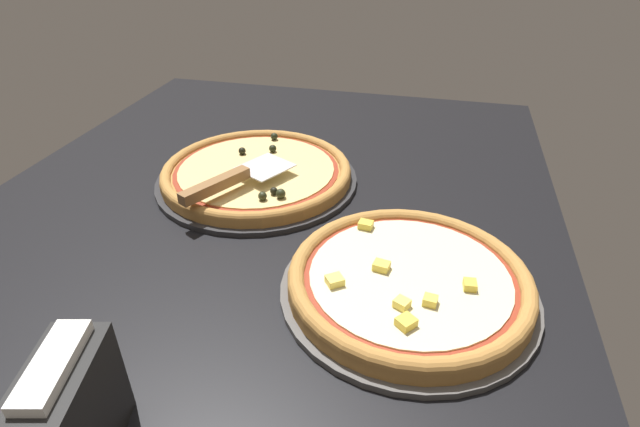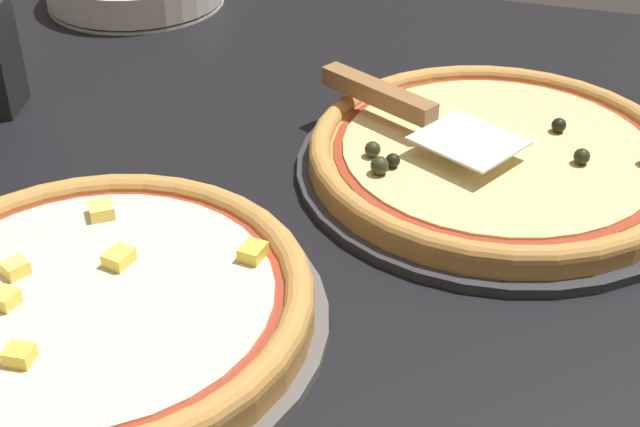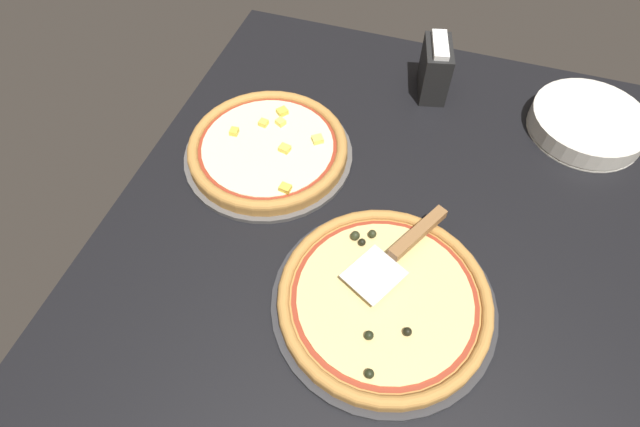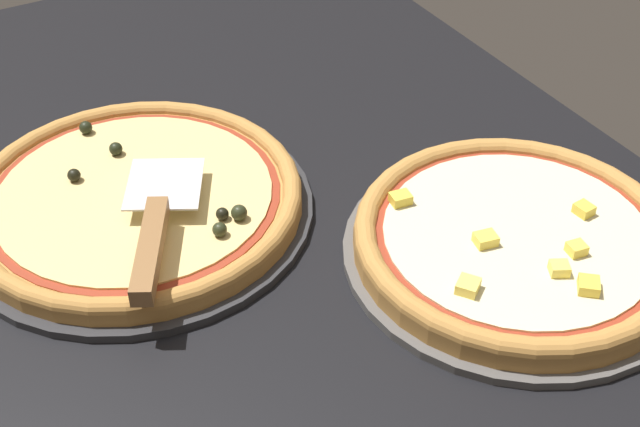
# 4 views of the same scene
# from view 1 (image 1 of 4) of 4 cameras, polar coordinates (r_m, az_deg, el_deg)

# --- Properties ---
(ground_plane) EXTENTS (1.38, 1.08, 0.04)m
(ground_plane) POSITION_cam_1_polar(r_m,az_deg,el_deg) (0.95, -6.51, -0.18)
(ground_plane) COLOR black
(pizza_pan_front) EXTENTS (0.40, 0.40, 0.01)m
(pizza_pan_front) POSITION_cam_1_polar(r_m,az_deg,el_deg) (1.02, -7.17, 3.90)
(pizza_pan_front) COLOR #2D2D30
(pizza_pan_front) RESTS_ON ground_plane
(pizza_front) EXTENTS (0.38, 0.38, 0.04)m
(pizza_front) POSITION_cam_1_polar(r_m,az_deg,el_deg) (1.01, -7.24, 4.82)
(pizza_front) COLOR #B77F3D
(pizza_front) RESTS_ON pizza_pan_front
(pizza_pan_back) EXTENTS (0.37, 0.37, 0.01)m
(pizza_pan_back) POSITION_cam_1_polar(r_m,az_deg,el_deg) (0.74, 9.99, -8.65)
(pizza_pan_back) COLOR #565451
(pizza_pan_back) RESTS_ON ground_plane
(pizza_back) EXTENTS (0.35, 0.35, 0.04)m
(pizza_back) POSITION_cam_1_polar(r_m,az_deg,el_deg) (0.73, 10.13, -7.40)
(pizza_back) COLOR #B77F3D
(pizza_back) RESTS_ON pizza_pan_back
(serving_spatula) EXTENTS (0.23, 0.16, 0.02)m
(serving_spatula) POSITION_cam_1_polar(r_m,az_deg,el_deg) (0.92, -10.55, 3.70)
(serving_spatula) COLOR silver
(serving_spatula) RESTS_ON pizza_front
(napkin_holder) EXTENTS (0.13, 0.09, 0.14)m
(napkin_holder) POSITION_cam_1_polar(r_m,az_deg,el_deg) (0.57, -26.51, -19.56)
(napkin_holder) COLOR black
(napkin_holder) RESTS_ON ground_plane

